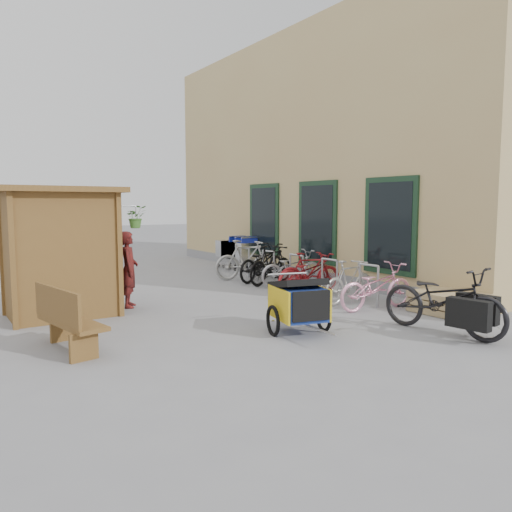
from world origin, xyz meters
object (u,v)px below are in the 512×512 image
kiosk (56,233)px  cargo_bike (445,300)px  bike_0 (376,286)px  pallet_stack (448,303)px  bike_1 (350,281)px  bike_5 (271,265)px  bike_6 (262,263)px  bench (67,319)px  bike_3 (310,272)px  bike_7 (246,260)px  child_trailer (299,301)px  shopping_carts (236,250)px  bike_2 (309,274)px  bike_4 (292,268)px  person_kiosk (129,269)px

kiosk → cargo_bike: kiosk is taller
kiosk → bike_0: (5.38, -2.86, -1.09)m
pallet_stack → bike_1: (-0.86, 1.79, 0.25)m
bike_5 → bike_6: (0.12, 0.61, -0.01)m
bench → bike_6: 7.12m
bike_3 → bike_7: (-0.20, 2.48, 0.08)m
bike_0 → bike_5: size_ratio=1.03×
bike_0 → bike_7: (0.02, 4.80, 0.09)m
pallet_stack → child_trailer: child_trailer is taller
kiosk → bike_5: size_ratio=1.46×
kiosk → shopping_carts: (6.28, 3.94, -0.92)m
cargo_bike → bike_5: (0.58, 5.61, -0.04)m
bike_2 → bike_7: bearing=1.2°
bench → bike_5: bike_5 is taller
bike_0 → bike_5: bike_5 is taller
shopping_carts → bike_7: (-0.88, -2.00, -0.08)m
bike_2 → bike_0: bearing=179.5°
kiosk → shopping_carts: bearing=32.1°
bench → bike_1: bearing=-7.0°
pallet_stack → bike_4: size_ratio=0.68×
bike_3 → child_trailer: bearing=156.4°
shopping_carts → bike_2: (-0.85, -4.67, -0.16)m
kiosk → bike_2: (5.43, -0.73, -1.08)m
kiosk → bike_3: kiosk is taller
pallet_stack → bike_7: bearing=98.6°
child_trailer → bike_6: bearing=76.0°
person_kiosk → shopping_carts: bearing=-28.0°
pallet_stack → bike_6: 5.39m
cargo_bike → bike_4: size_ratio=1.25×
bike_1 → bike_7: 4.02m
cargo_bike → bike_0: (0.49, 1.90, -0.09)m
cargo_bike → pallet_stack: bearing=25.6°
shopping_carts → bike_6: (-0.69, -2.48, -0.13)m
bike_0 → bike_4: 3.22m
child_trailer → bike_0: (2.41, 0.56, -0.07)m
bike_2 → bike_5: bike_5 is taller
bike_5 → bike_7: bike_7 is taller
shopping_carts → child_trailer: (-3.30, -7.36, -0.10)m
shopping_carts → bike_4: size_ratio=0.95×
bike_5 → bench: bearing=103.0°
pallet_stack → bike_1: bike_1 is taller
bike_1 → bike_4: bike_1 is taller
cargo_bike → bike_5: 5.64m
child_trailer → bike_4: child_trailer is taller
bike_4 → child_trailer: bearing=151.1°
child_trailer → kiosk: bearing=145.2°
shopping_carts → bike_0: bearing=-97.5°
bike_2 → bike_5: size_ratio=1.05×
bike_5 → bike_2: bearing=162.5°
bike_6 → bike_4: bearing=169.0°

